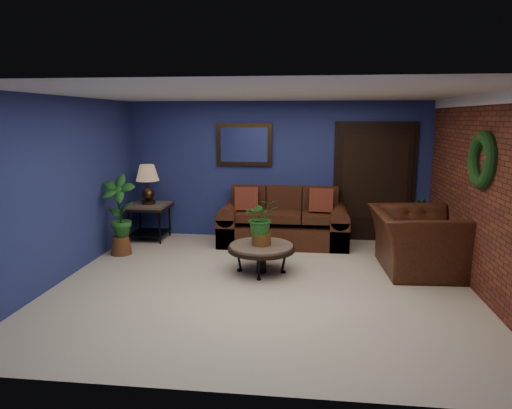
# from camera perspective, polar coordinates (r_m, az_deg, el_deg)

# --- Properties ---
(floor) EXTENTS (5.50, 5.50, 0.00)m
(floor) POSITION_cam_1_polar(r_m,az_deg,el_deg) (6.25, 0.87, -9.89)
(floor) COLOR beige
(floor) RESTS_ON ground
(wall_back) EXTENTS (5.50, 0.04, 2.50)m
(wall_back) POSITION_cam_1_polar(r_m,az_deg,el_deg) (8.39, 2.62, 4.26)
(wall_back) COLOR navy
(wall_back) RESTS_ON ground
(wall_left) EXTENTS (0.04, 5.00, 2.50)m
(wall_left) POSITION_cam_1_polar(r_m,az_deg,el_deg) (6.77, -22.96, 1.82)
(wall_left) COLOR navy
(wall_left) RESTS_ON ground
(wall_right_brick) EXTENTS (0.04, 5.00, 2.50)m
(wall_right_brick) POSITION_cam_1_polar(r_m,az_deg,el_deg) (6.28, 26.75, 0.86)
(wall_right_brick) COLOR brown
(wall_right_brick) RESTS_ON ground
(ceiling) EXTENTS (5.50, 5.00, 0.02)m
(ceiling) POSITION_cam_1_polar(r_m,az_deg,el_deg) (5.85, 0.94, 13.67)
(ceiling) COLOR silver
(ceiling) RESTS_ON wall_back
(crown_molding) EXTENTS (0.03, 5.00, 0.14)m
(crown_molding) POSITION_cam_1_polar(r_m,az_deg,el_deg) (6.20, 27.43, 11.68)
(crown_molding) COLOR white
(crown_molding) RESTS_ON wall_right_brick
(wall_mirror) EXTENTS (1.02, 0.06, 0.77)m
(wall_mirror) POSITION_cam_1_polar(r_m,az_deg,el_deg) (8.37, -1.51, 7.48)
(wall_mirror) COLOR #412B15
(wall_mirror) RESTS_ON wall_back
(closet_door) EXTENTS (1.44, 0.06, 2.18)m
(closet_door) POSITION_cam_1_polar(r_m,az_deg,el_deg) (8.44, 14.54, 2.60)
(closet_door) COLOR black
(closet_door) RESTS_ON wall_back
(wreath) EXTENTS (0.16, 0.72, 0.72)m
(wreath) POSITION_cam_1_polar(r_m,az_deg,el_deg) (6.25, 26.43, 5.02)
(wreath) COLOR black
(wreath) RESTS_ON wall_right_brick
(sofa) EXTENTS (2.24, 0.97, 1.01)m
(sofa) POSITION_cam_1_polar(r_m,az_deg,el_deg) (8.13, 3.46, -2.56)
(sofa) COLOR #442213
(sofa) RESTS_ON ground
(coffee_table) EXTENTS (0.96, 0.96, 0.41)m
(coffee_table) POSITION_cam_1_polar(r_m,az_deg,el_deg) (6.58, 0.67, -5.54)
(coffee_table) COLOR #534F48
(coffee_table) RESTS_ON ground
(end_table) EXTENTS (0.73, 0.73, 0.66)m
(end_table) POSITION_cam_1_polar(r_m,az_deg,el_deg) (8.54, -13.22, -0.92)
(end_table) COLOR #534F48
(end_table) RESTS_ON ground
(table_lamp) EXTENTS (0.41, 0.41, 0.69)m
(table_lamp) POSITION_cam_1_polar(r_m,az_deg,el_deg) (8.44, -13.40, 3.06)
(table_lamp) COLOR #412B15
(table_lamp) RESTS_ON end_table
(side_chair) EXTENTS (0.48, 0.48, 0.96)m
(side_chair) POSITION_cam_1_polar(r_m,az_deg,el_deg) (8.11, 8.16, -1.15)
(side_chair) COLOR #553318
(side_chair) RESTS_ON ground
(armchair) EXTENTS (1.26, 1.43, 0.89)m
(armchair) POSITION_cam_1_polar(r_m,az_deg,el_deg) (7.03, 19.35, -4.33)
(armchair) COLOR #442213
(armchair) RESTS_ON ground
(coffee_plant) EXTENTS (0.59, 0.54, 0.68)m
(coffee_plant) POSITION_cam_1_polar(r_m,az_deg,el_deg) (6.47, 0.68, -1.91)
(coffee_plant) COLOR brown
(coffee_plant) RESTS_ON coffee_table
(floor_plant) EXTENTS (0.44, 0.37, 0.89)m
(floor_plant) POSITION_cam_1_polar(r_m,az_deg,el_deg) (8.12, 19.06, -2.15)
(floor_plant) COLOR brown
(floor_plant) RESTS_ON ground
(tall_plant) EXTENTS (0.57, 0.39, 1.31)m
(tall_plant) POSITION_cam_1_polar(r_m,az_deg,el_deg) (7.69, -16.73, -0.98)
(tall_plant) COLOR brown
(tall_plant) RESTS_ON ground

